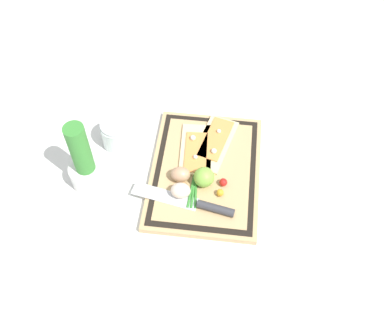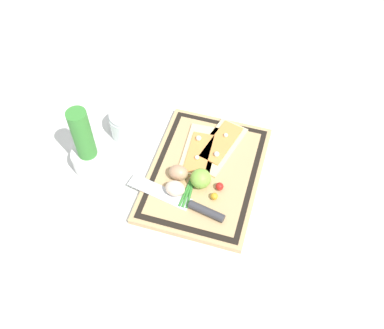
{
  "view_description": "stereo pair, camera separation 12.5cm",
  "coord_description": "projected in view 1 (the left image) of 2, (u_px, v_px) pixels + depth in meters",
  "views": [
    {
      "loc": [
        -0.73,
        -0.05,
        1.05
      ],
      "look_at": [
        0.0,
        0.04,
        0.04
      ],
      "focal_mm": 42.0,
      "sensor_mm": 36.0,
      "label": 1
    },
    {
      "loc": [
        -0.7,
        -0.17,
        1.05
      ],
      "look_at": [
        0.0,
        0.04,
        0.04
      ],
      "focal_mm": 42.0,
      "sensor_mm": 36.0,
      "label": 2
    }
  ],
  "objects": [
    {
      "name": "cutting_board",
      "position": [
        205.0,
        172.0,
        1.27
      ],
      "size": [
        0.41,
        0.3,
        0.02
      ],
      "color": "tan",
      "rests_on": "ground_plane"
    },
    {
      "name": "egg_pink",
      "position": [
        181.0,
        191.0,
        1.19
      ],
      "size": [
        0.04,
        0.05,
        0.04
      ],
      "primitive_type": "ellipsoid",
      "color": "beige",
      "rests_on": "cutting_board"
    },
    {
      "name": "scallion_bunch",
      "position": [
        196.0,
        166.0,
        1.27
      ],
      "size": [
        0.28,
        0.03,
        0.01
      ],
      "color": "#388433",
      "rests_on": "cutting_board"
    },
    {
      "name": "knife",
      "position": [
        200.0,
        205.0,
        1.19
      ],
      "size": [
        0.08,
        0.28,
        0.02
      ],
      "color": "silver",
      "rests_on": "cutting_board"
    },
    {
      "name": "pizza_slice_far",
      "position": [
        196.0,
        150.0,
        1.3
      ],
      "size": [
        0.19,
        0.1,
        0.02
      ],
      "color": "beige",
      "rests_on": "cutting_board"
    },
    {
      "name": "cherry_tomato_red",
      "position": [
        223.0,
        182.0,
        1.22
      ],
      "size": [
        0.02,
        0.02,
        0.02
      ],
      "primitive_type": "sphere",
      "color": "red",
      "rests_on": "cutting_board"
    },
    {
      "name": "cherry_tomato_yellow",
      "position": [
        220.0,
        193.0,
        1.2
      ],
      "size": [
        0.02,
        0.02,
        0.02
      ],
      "primitive_type": "sphere",
      "color": "gold",
      "rests_on": "cutting_board"
    },
    {
      "name": "egg_brown",
      "position": [
        180.0,
        174.0,
        1.23
      ],
      "size": [
        0.04,
        0.05,
        0.04
      ],
      "primitive_type": "ellipsoid",
      "color": "tan",
      "rests_on": "cutting_board"
    },
    {
      "name": "herb_pot",
      "position": [
        85.0,
        165.0,
        1.2
      ],
      "size": [
        0.1,
        0.1,
        0.23
      ],
      "color": "white",
      "rests_on": "ground_plane"
    },
    {
      "name": "ground_plane",
      "position": [
        205.0,
        174.0,
        1.28
      ],
      "size": [
        6.0,
        6.0,
        0.0
      ],
      "primitive_type": "plane",
      "color": "silver"
    },
    {
      "name": "sauce_jar",
      "position": [
        118.0,
        134.0,
        1.32
      ],
      "size": [
        0.1,
        0.1,
        0.09
      ],
      "color": "silver",
      "rests_on": "ground_plane"
    },
    {
      "name": "pizza_slice_near",
      "position": [
        215.0,
        142.0,
        1.31
      ],
      "size": [
        0.22,
        0.14,
        0.02
      ],
      "color": "beige",
      "rests_on": "cutting_board"
    },
    {
      "name": "lime",
      "position": [
        203.0,
        177.0,
        1.21
      ],
      "size": [
        0.06,
        0.06,
        0.06
      ],
      "primitive_type": "sphere",
      "color": "#7FB742",
      "rests_on": "cutting_board"
    }
  ]
}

